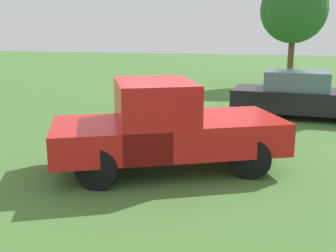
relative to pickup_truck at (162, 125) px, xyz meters
name	(u,v)px	position (x,y,z in m)	size (l,w,h in m)	color
ground_plane	(173,159)	(-0.05, -0.67, -0.93)	(80.00, 80.00, 0.00)	#477533
pickup_truck	(162,125)	(0.00, 0.00, 0.00)	(4.89, 3.67, 1.81)	black
sedan_near	(302,96)	(-3.04, -6.02, -0.23)	(4.59, 2.19, 1.50)	black
tree_back_right	(294,10)	(-2.95, -13.62, 2.78)	(3.22, 3.22, 5.34)	brown
traffic_cone	(143,107)	(2.04, -5.10, -0.66)	(0.32, 0.32, 0.55)	orange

